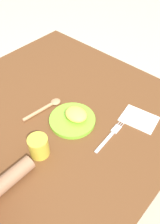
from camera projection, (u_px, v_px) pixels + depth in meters
ground_plane at (66, 176)px, 1.57m from camera, size 8.00×8.00×0.00m
dining_table at (61, 118)px, 1.15m from camera, size 1.10×0.99×0.66m
plate at (74, 118)px, 1.01m from camera, size 0.20×0.20×0.06m
fork at (111, 135)px, 0.96m from camera, size 0.03×0.22×0.01m
spoon at (46, 107)px, 1.07m from camera, size 0.05×0.21×0.02m
drinking_cup at (39, 146)px, 0.88m from camera, size 0.08×0.08×0.09m
napkin at (139, 119)px, 1.03m from camera, size 0.17×0.14×0.00m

